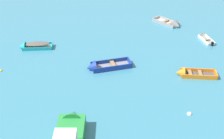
{
  "coord_description": "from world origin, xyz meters",
  "views": [
    {
      "loc": [
        3.57,
        -3.24,
        14.0
      ],
      "look_at": [
        0.0,
        18.63,
        0.15
      ],
      "focal_mm": 44.37,
      "sensor_mm": 36.0,
      "label": 1
    }
  ],
  "objects_px": {
    "mooring_buoy_midfield": "(189,114)",
    "mooring_buoy_central": "(1,71)",
    "rowboat_orange_back_row_center": "(188,74)",
    "rowboat_turquoise_midfield_right": "(32,46)",
    "rowboat_grey_back_row_left": "(172,24)",
    "rowboat_white_far_right": "(204,37)",
    "rowboat_deep_blue_far_left": "(100,67)"
  },
  "relations": [
    {
      "from": "rowboat_orange_back_row_center",
      "to": "mooring_buoy_midfield",
      "type": "bearing_deg",
      "value": -92.72
    },
    {
      "from": "rowboat_deep_blue_far_left",
      "to": "mooring_buoy_midfield",
      "type": "distance_m",
      "value": 9.59
    },
    {
      "from": "rowboat_turquoise_midfield_right",
      "to": "rowboat_white_far_right",
      "type": "relative_size",
      "value": 1.27
    },
    {
      "from": "rowboat_orange_back_row_center",
      "to": "rowboat_turquoise_midfield_right",
      "type": "xyz_separation_m",
      "value": [
        -16.38,
        2.79,
        0.11
      ]
    },
    {
      "from": "mooring_buoy_midfield",
      "to": "mooring_buoy_central",
      "type": "distance_m",
      "value": 17.53
    },
    {
      "from": "rowboat_turquoise_midfield_right",
      "to": "rowboat_deep_blue_far_left",
      "type": "relative_size",
      "value": 0.84
    },
    {
      "from": "rowboat_orange_back_row_center",
      "to": "rowboat_white_far_right",
      "type": "xyz_separation_m",
      "value": [
        2.35,
        8.38,
        -0.05
      ]
    },
    {
      "from": "rowboat_deep_blue_far_left",
      "to": "rowboat_white_far_right",
      "type": "bearing_deg",
      "value": 39.02
    },
    {
      "from": "rowboat_orange_back_row_center",
      "to": "mooring_buoy_central",
      "type": "relative_size",
      "value": 11.8
    },
    {
      "from": "rowboat_deep_blue_far_left",
      "to": "mooring_buoy_midfield",
      "type": "height_order",
      "value": "rowboat_deep_blue_far_left"
    },
    {
      "from": "rowboat_grey_back_row_left",
      "to": "rowboat_turquoise_midfield_right",
      "type": "distance_m",
      "value": 17.5
    },
    {
      "from": "rowboat_grey_back_row_left",
      "to": "rowboat_deep_blue_far_left",
      "type": "height_order",
      "value": "rowboat_deep_blue_far_left"
    },
    {
      "from": "rowboat_deep_blue_far_left",
      "to": "mooring_buoy_central",
      "type": "height_order",
      "value": "rowboat_deep_blue_far_left"
    },
    {
      "from": "rowboat_turquoise_midfield_right",
      "to": "mooring_buoy_midfield",
      "type": "bearing_deg",
      "value": -27.25
    },
    {
      "from": "rowboat_deep_blue_far_left",
      "to": "mooring_buoy_central",
      "type": "distance_m",
      "value": 9.44
    },
    {
      "from": "rowboat_grey_back_row_left",
      "to": "mooring_buoy_midfield",
      "type": "distance_m",
      "value": 17.05
    },
    {
      "from": "rowboat_deep_blue_far_left",
      "to": "rowboat_white_far_right",
      "type": "height_order",
      "value": "rowboat_deep_blue_far_left"
    },
    {
      "from": "rowboat_orange_back_row_center",
      "to": "rowboat_grey_back_row_left",
      "type": "relative_size",
      "value": 0.96
    },
    {
      "from": "rowboat_deep_blue_far_left",
      "to": "rowboat_white_far_right",
      "type": "relative_size",
      "value": 1.51
    },
    {
      "from": "rowboat_deep_blue_far_left",
      "to": "rowboat_turquoise_midfield_right",
      "type": "bearing_deg",
      "value": 159.97
    },
    {
      "from": "rowboat_orange_back_row_center",
      "to": "rowboat_grey_back_row_left",
      "type": "distance_m",
      "value": 11.57
    },
    {
      "from": "rowboat_turquoise_midfield_right",
      "to": "mooring_buoy_midfield",
      "type": "xyz_separation_m",
      "value": [
        16.12,
        -8.3,
        -0.3
      ]
    },
    {
      "from": "rowboat_orange_back_row_center",
      "to": "mooring_buoy_midfield",
      "type": "relative_size",
      "value": 10.36
    },
    {
      "from": "rowboat_grey_back_row_left",
      "to": "mooring_buoy_central",
      "type": "height_order",
      "value": "rowboat_grey_back_row_left"
    },
    {
      "from": "rowboat_orange_back_row_center",
      "to": "rowboat_white_far_right",
      "type": "distance_m",
      "value": 8.7
    },
    {
      "from": "rowboat_grey_back_row_left",
      "to": "rowboat_turquoise_midfield_right",
      "type": "relative_size",
      "value": 1.03
    },
    {
      "from": "rowboat_orange_back_row_center",
      "to": "rowboat_turquoise_midfield_right",
      "type": "bearing_deg",
      "value": 170.35
    },
    {
      "from": "rowboat_grey_back_row_left",
      "to": "mooring_buoy_midfield",
      "type": "relative_size",
      "value": 10.78
    },
    {
      "from": "rowboat_orange_back_row_center",
      "to": "rowboat_turquoise_midfield_right",
      "type": "height_order",
      "value": "rowboat_orange_back_row_center"
    },
    {
      "from": "rowboat_turquoise_midfield_right",
      "to": "rowboat_deep_blue_far_left",
      "type": "height_order",
      "value": "rowboat_deep_blue_far_left"
    },
    {
      "from": "rowboat_grey_back_row_left",
      "to": "rowboat_orange_back_row_center",
      "type": "bearing_deg",
      "value": -83.99
    },
    {
      "from": "mooring_buoy_midfield",
      "to": "rowboat_orange_back_row_center",
      "type": "bearing_deg",
      "value": 87.28
    }
  ]
}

